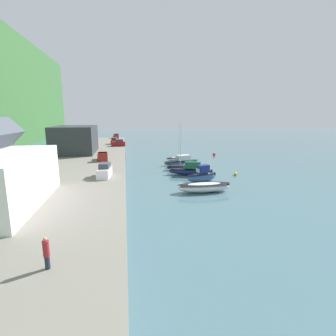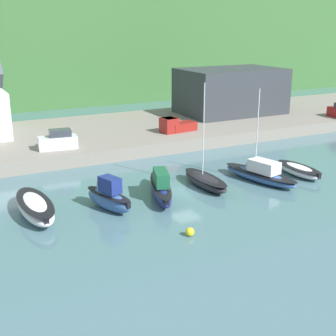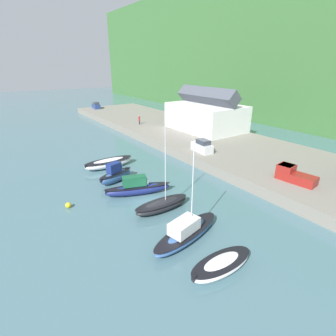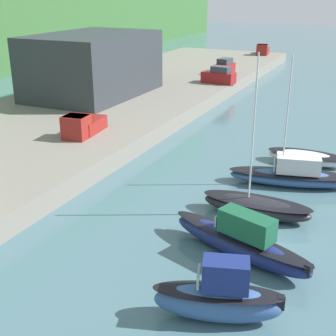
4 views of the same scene
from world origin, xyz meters
name	(u,v)px [view 1 (image 1 of 4)]	position (x,y,z in m)	size (l,w,h in m)	color
ground_plane	(186,172)	(0.00, 0.00, 0.00)	(320.00, 320.00, 0.00)	#476B75
quay_promenade	(67,172)	(0.00, 22.18, 0.74)	(133.47, 20.82, 1.48)	gray
yacht_club_building	(75,139)	(21.38, 24.24, 4.87)	(15.22, 9.94, 6.77)	#2D3338
moored_boat_0	(204,187)	(-13.53, 0.49, 0.74)	(2.58, 7.91, 1.41)	silver
moored_boat_1	(202,176)	(-7.80, -0.89, 1.07)	(3.06, 5.66, 2.87)	#33568E
moored_boat_2	(191,170)	(-2.70, -0.26, 0.93)	(4.15, 8.43, 2.55)	navy
moored_boat_3	(183,167)	(2.19, 0.19, 0.64)	(2.11, 6.71, 9.74)	black
moored_boat_4	(182,161)	(7.89, -0.84, 0.79)	(4.14, 8.87, 9.00)	#33568E
moored_boat_5	(178,159)	(12.60, -1.03, 0.53)	(2.29, 6.01, 0.99)	silver
parked_car_0	(119,143)	(33.82, 13.60, 2.40)	(2.19, 4.35, 2.16)	maroon
parked_car_2	(105,171)	(-7.82, 14.96, 2.40)	(4.38, 2.26, 2.16)	silver
parked_car_3	(114,141)	(40.54, 15.19, 2.40)	(4.36, 2.22, 2.16)	maroon
pickup_truck_0	(116,136)	(63.06, 15.33, 2.30)	(4.94, 2.54, 1.90)	maroon
pickup_truck_1	(102,157)	(7.69, 16.49, 2.30)	(4.93, 2.53, 1.90)	maroon
person_on_quay	(46,253)	(-32.91, 16.73, 2.58)	(0.40, 0.40, 2.14)	#232838
dog_on_quay	(113,144)	(37.12, 15.44, 1.94)	(0.88, 0.42, 0.68)	black
mooring_buoy_0	(214,154)	(19.60, -12.55, 0.39)	(0.79, 0.79, 0.79)	red
mooring_buoy_1	(236,174)	(-4.34, -8.36, 0.32)	(0.64, 0.64, 0.64)	yellow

